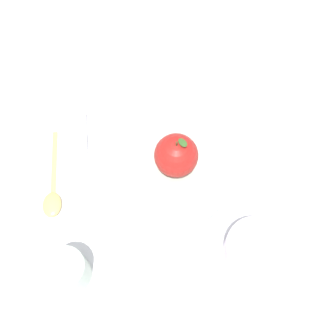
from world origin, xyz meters
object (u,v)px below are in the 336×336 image
object	(u,v)px
dinner_plate	(168,170)
cup	(67,271)
spoon	(53,194)
side_bowl	(257,249)
knife	(84,153)
apple	(176,158)

from	to	relation	value
dinner_plate	cup	world-z (taller)	cup
spoon	side_bowl	bearing A→B (deg)	-20.09
cup	knife	xyz separation A→B (m)	(0.02, 0.23, -0.04)
dinner_plate	cup	xyz separation A→B (m)	(-0.17, -0.18, 0.03)
side_bowl	cup	distance (m)	0.31
dinner_plate	spoon	bearing A→B (deg)	-171.43
cup	knife	size ratio (longest dim) A/B	0.33
apple	dinner_plate	bearing A→B (deg)	-174.02
apple	knife	xyz separation A→B (m)	(-0.17, 0.05, -0.05)
spoon	dinner_plate	bearing A→B (deg)	8.57
cup	dinner_plate	bearing A→B (deg)	45.67
dinner_plate	cup	size ratio (longest dim) A/B	3.40
spoon	knife	bearing A→B (deg)	55.64
dinner_plate	spoon	size ratio (longest dim) A/B	1.34
apple	side_bowl	world-z (taller)	apple
dinner_plate	cup	distance (m)	0.25
knife	apple	bearing A→B (deg)	-15.62
side_bowl	cup	xyz separation A→B (m)	(-0.31, -0.02, 0.01)
side_bowl	spoon	bearing A→B (deg)	159.91
apple	cup	distance (m)	0.26
dinner_plate	spoon	xyz separation A→B (m)	(-0.21, -0.03, -0.01)
side_bowl	knife	size ratio (longest dim) A/B	0.50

